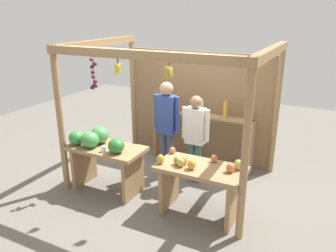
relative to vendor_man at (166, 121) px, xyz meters
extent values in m
plane|color=slate|center=(0.18, -0.09, -1.03)|extent=(12.00, 12.00, 0.00)
cylinder|color=#99754C|center=(-1.29, -1.16, 0.14)|extent=(0.10, 0.10, 2.35)
cylinder|color=#99754C|center=(1.65, -1.16, 0.14)|extent=(0.10, 0.10, 2.35)
cylinder|color=#99754C|center=(-1.29, 0.98, 0.14)|extent=(0.10, 0.10, 2.35)
cylinder|color=#99754C|center=(1.65, 0.98, 0.14)|extent=(0.10, 0.10, 2.35)
cube|color=#99754C|center=(0.18, -1.16, 1.25)|extent=(3.04, 0.12, 0.12)
cube|color=#99754C|center=(-1.29, -0.09, 1.25)|extent=(0.12, 2.24, 0.12)
cube|color=#99754C|center=(1.65, -0.09, 1.25)|extent=(0.12, 2.24, 0.12)
cube|color=olive|center=(0.18, 1.00, 0.02)|extent=(2.94, 0.04, 2.11)
cylinder|color=brown|center=(0.55, -1.01, 1.14)|extent=(0.02, 0.02, 0.06)
ellipsoid|color=gold|center=(0.58, -1.01, 1.02)|extent=(0.04, 0.08, 0.14)
ellipsoid|color=gold|center=(0.57, -0.99, 1.03)|extent=(0.06, 0.06, 0.15)
ellipsoid|color=gold|center=(0.56, -0.98, 1.03)|extent=(0.06, 0.04, 0.14)
ellipsoid|color=gold|center=(0.53, -0.98, 1.03)|extent=(0.08, 0.06, 0.14)
ellipsoid|color=gold|center=(0.53, -1.01, 1.04)|extent=(0.04, 0.06, 0.14)
ellipsoid|color=gold|center=(0.52, -1.02, 1.02)|extent=(0.04, 0.07, 0.14)
ellipsoid|color=gold|center=(0.53, -1.04, 1.04)|extent=(0.08, 0.07, 0.14)
ellipsoid|color=gold|center=(0.55, -1.03, 1.04)|extent=(0.08, 0.05, 0.14)
ellipsoid|color=gold|center=(0.58, -1.04, 1.04)|extent=(0.06, 0.05, 0.14)
cylinder|color=brown|center=(-0.18, -1.09, 1.14)|extent=(0.02, 0.02, 0.06)
ellipsoid|color=yellow|center=(-0.16, -1.09, 1.02)|extent=(0.04, 0.06, 0.14)
ellipsoid|color=yellow|center=(-0.17, -1.07, 1.04)|extent=(0.08, 0.06, 0.14)
ellipsoid|color=yellow|center=(-0.20, -1.05, 1.05)|extent=(0.07, 0.05, 0.14)
ellipsoid|color=yellow|center=(-0.23, -1.08, 1.01)|extent=(0.05, 0.07, 0.14)
ellipsoid|color=yellow|center=(-0.21, -1.11, 1.02)|extent=(0.05, 0.06, 0.14)
ellipsoid|color=yellow|center=(-0.20, -1.12, 1.04)|extent=(0.07, 0.05, 0.14)
ellipsoid|color=yellow|center=(-0.17, -1.11, 1.04)|extent=(0.06, 0.05, 0.14)
cylinder|color=#4C422D|center=(-0.81, -0.84, 0.90)|extent=(0.01, 0.01, 0.55)
sphere|color=#601E42|center=(-0.83, -0.86, 1.09)|extent=(0.06, 0.06, 0.06)
sphere|color=#47142D|center=(-0.79, -0.84, 1.03)|extent=(0.07, 0.07, 0.07)
sphere|color=#511938|center=(-0.84, -0.84, 0.98)|extent=(0.06, 0.06, 0.06)
sphere|color=#47142D|center=(-0.81, -0.86, 0.90)|extent=(0.06, 0.06, 0.06)
sphere|color=#511938|center=(-0.82, -0.85, 0.83)|extent=(0.06, 0.06, 0.06)
sphere|color=#511938|center=(-0.81, -0.82, 0.75)|extent=(0.07, 0.07, 0.07)
sphere|color=#47142D|center=(-0.79, -0.85, 0.69)|extent=(0.06, 0.06, 0.06)
sphere|color=#601E42|center=(-0.84, -0.83, 0.69)|extent=(0.06, 0.06, 0.06)
sphere|color=#47142D|center=(-0.84, -0.87, 0.67)|extent=(0.06, 0.06, 0.06)
cube|color=#99754C|center=(-0.63, -0.89, -0.30)|extent=(1.23, 0.64, 0.06)
cube|color=#99754C|center=(-1.12, -0.89, -0.68)|extent=(0.06, 0.58, 0.70)
cube|color=#99754C|center=(-0.13, -0.89, -0.68)|extent=(0.06, 0.58, 0.70)
ellipsoid|color=#429347|center=(-0.81, -0.81, -0.13)|extent=(0.42, 0.42, 0.28)
ellipsoid|color=#38843D|center=(-1.10, -1.03, -0.15)|extent=(0.34, 0.34, 0.23)
ellipsoid|color=#2D7533|center=(-0.34, -1.02, -0.16)|extent=(0.28, 0.28, 0.23)
ellipsoid|color=#429347|center=(-0.84, -1.03, -0.14)|extent=(0.34, 0.34, 0.26)
cylinder|color=white|center=(-0.54, -1.07, -0.23)|extent=(0.07, 0.07, 0.09)
cube|color=#99754C|center=(0.99, -0.89, -0.30)|extent=(1.23, 0.64, 0.06)
cube|color=#99754C|center=(0.50, -0.89, -0.68)|extent=(0.06, 0.58, 0.70)
cube|color=#99754C|center=(1.48, -0.89, -0.68)|extent=(0.06, 0.58, 0.70)
ellipsoid|color=#A8B24C|center=(1.48, -0.75, -0.20)|extent=(0.15, 0.15, 0.15)
ellipsoid|color=#CC7038|center=(1.41, -0.88, -0.20)|extent=(0.14, 0.14, 0.14)
ellipsoid|color=#CC7038|center=(0.75, -0.93, -0.21)|extent=(0.11, 0.11, 0.11)
ellipsoid|color=#CC7038|center=(0.66, -0.98, -0.21)|extent=(0.10, 0.10, 0.12)
ellipsoid|color=#CC7038|center=(1.10, -0.67, -0.22)|extent=(0.11, 0.11, 0.11)
ellipsoid|color=#E07F47|center=(0.43, -0.65, -0.22)|extent=(0.12, 0.12, 0.10)
ellipsoid|color=gold|center=(0.90, -1.02, -0.20)|extent=(0.13, 0.13, 0.14)
ellipsoid|color=#A8B24C|center=(0.74, -1.02, -0.20)|extent=(0.16, 0.16, 0.13)
ellipsoid|color=gold|center=(0.44, -1.06, -0.20)|extent=(0.12, 0.12, 0.14)
cube|color=#99754C|center=(-0.58, 0.71, -0.53)|extent=(0.05, 0.20, 1.00)
cube|color=#99754C|center=(1.33, 0.71, -0.53)|extent=(0.05, 0.20, 1.00)
cube|color=#99754C|center=(0.37, 0.71, -0.05)|extent=(1.91, 0.22, 0.04)
cylinder|color=#994C1E|center=(-0.51, 0.71, 0.09)|extent=(0.06, 0.06, 0.25)
cylinder|color=#994C1E|center=(-0.51, 0.71, 0.25)|extent=(0.03, 0.03, 0.06)
cylinder|color=#994C1E|center=(-0.08, 0.71, 0.10)|extent=(0.07, 0.07, 0.26)
cylinder|color=#994C1E|center=(-0.08, 0.71, 0.26)|extent=(0.03, 0.03, 0.06)
cylinder|color=silver|center=(0.37, 0.71, 0.09)|extent=(0.06, 0.06, 0.24)
cylinder|color=silver|center=(0.37, 0.71, 0.23)|extent=(0.03, 0.03, 0.06)
cylinder|color=gold|center=(0.82, 0.71, 0.10)|extent=(0.08, 0.08, 0.27)
cylinder|color=gold|center=(0.82, 0.71, 0.27)|extent=(0.03, 0.03, 0.06)
cylinder|color=#338C4C|center=(1.27, 0.71, 0.08)|extent=(0.07, 0.07, 0.23)
cylinder|color=#338C4C|center=(1.27, 0.71, 0.23)|extent=(0.03, 0.03, 0.06)
cylinder|color=#414D6D|center=(-0.06, 0.00, -0.63)|extent=(0.11, 0.11, 0.80)
cylinder|color=#414D6D|center=(0.06, 0.00, -0.63)|extent=(0.11, 0.11, 0.80)
cube|color=#2D428C|center=(0.00, 0.00, 0.10)|extent=(0.32, 0.19, 0.68)
cylinder|color=#2D428C|center=(-0.20, 0.00, 0.14)|extent=(0.08, 0.08, 0.61)
cylinder|color=#2D428C|center=(0.20, 0.00, 0.14)|extent=(0.08, 0.08, 0.61)
sphere|color=tan|center=(0.00, 0.00, 0.56)|extent=(0.23, 0.23, 0.23)
cylinder|color=#3C5E5A|center=(0.48, 0.00, -0.67)|extent=(0.11, 0.11, 0.72)
cylinder|color=#3C5E5A|center=(0.60, 0.00, -0.67)|extent=(0.11, 0.11, 0.72)
cube|color=white|center=(0.54, 0.00, -0.01)|extent=(0.32, 0.19, 0.61)
cylinder|color=white|center=(0.34, 0.00, 0.02)|extent=(0.08, 0.08, 0.54)
cylinder|color=white|center=(0.74, 0.00, 0.02)|extent=(0.08, 0.08, 0.54)
sphere|color=#997051|center=(0.54, 0.00, 0.39)|extent=(0.21, 0.21, 0.21)
camera|label=1|loc=(2.48, -4.89, 1.79)|focal=35.95mm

